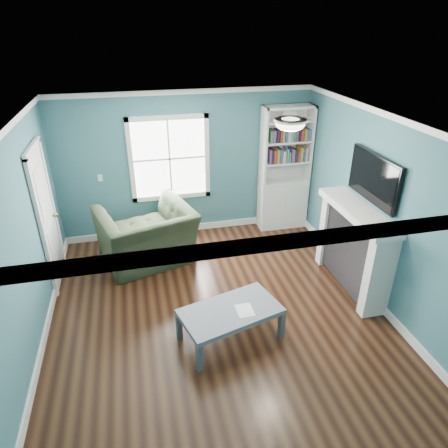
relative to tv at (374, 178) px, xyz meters
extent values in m
plane|color=black|center=(-2.20, -0.20, -1.72)|extent=(5.00, 5.00, 0.00)
plane|color=#35676F|center=(-2.20, 2.30, -0.43)|extent=(4.50, 0.00, 4.50)
plane|color=#35676F|center=(-2.20, -2.70, -0.43)|extent=(4.50, 0.00, 4.50)
plane|color=#35676F|center=(-4.45, -0.20, -0.43)|extent=(0.00, 5.00, 5.00)
plane|color=#35676F|center=(0.05, -0.20, -0.43)|extent=(0.00, 5.00, 5.00)
plane|color=white|center=(-2.20, -0.20, 0.88)|extent=(5.00, 5.00, 0.00)
cube|color=white|center=(-2.20, 2.28, -1.66)|extent=(4.50, 0.03, 0.12)
cube|color=white|center=(-4.44, -0.20, -1.66)|extent=(0.03, 5.00, 0.12)
cube|color=white|center=(0.03, -0.20, -1.66)|extent=(0.03, 5.00, 0.12)
cube|color=white|center=(-2.20, 2.28, 0.84)|extent=(4.50, 0.04, 0.08)
cube|color=white|center=(-2.20, -2.68, 0.84)|extent=(4.50, 0.04, 0.08)
cube|color=white|center=(0.03, -0.20, 0.84)|extent=(0.04, 5.00, 0.08)
cube|color=white|center=(-2.50, 2.29, -0.27)|extent=(1.24, 0.01, 1.34)
cube|color=white|center=(-3.16, 2.28, -0.27)|extent=(0.08, 0.06, 1.50)
cube|color=white|center=(-1.84, 2.28, -0.27)|extent=(0.08, 0.06, 1.50)
cube|color=white|center=(-2.50, 2.28, -0.98)|extent=(1.40, 0.06, 0.08)
cube|color=white|center=(-2.50, 2.28, 0.44)|extent=(1.40, 0.06, 0.08)
cube|color=white|center=(-2.50, 2.28, -0.27)|extent=(1.24, 0.03, 0.03)
cube|color=white|center=(-2.50, 2.28, -0.27)|extent=(0.03, 0.03, 1.34)
cube|color=silver|center=(-0.43, 2.10, -1.27)|extent=(0.90, 0.35, 0.90)
cube|color=silver|center=(-0.86, 2.10, -0.12)|extent=(0.04, 0.35, 1.40)
cube|color=silver|center=(0.00, 2.10, -0.12)|extent=(0.04, 0.35, 1.40)
cube|color=silver|center=(-0.43, 2.26, -0.12)|extent=(0.90, 0.02, 1.40)
cube|color=silver|center=(-0.43, 2.10, 0.55)|extent=(0.90, 0.35, 0.04)
cube|color=silver|center=(-0.43, 2.10, -0.80)|extent=(0.84, 0.33, 0.03)
cube|color=silver|center=(-0.43, 2.10, -0.42)|extent=(0.84, 0.33, 0.03)
cube|color=silver|center=(-0.43, 2.10, -0.04)|extent=(0.84, 0.33, 0.03)
cube|color=silver|center=(-0.43, 2.10, 0.32)|extent=(0.84, 0.33, 0.03)
cube|color=#593366|center=(-0.43, 2.08, -0.30)|extent=(0.70, 0.25, 0.22)
cube|color=black|center=(-0.43, 2.08, 0.08)|extent=(0.70, 0.25, 0.22)
cylinder|color=beige|center=(-0.43, 2.05, 0.46)|extent=(0.26, 0.06, 0.26)
cube|color=black|center=(-0.11, 0.00, -1.12)|extent=(0.30, 1.20, 1.10)
cube|color=black|center=(-0.13, 0.00, -1.32)|extent=(0.22, 0.65, 0.70)
cube|color=silver|center=(-0.13, -0.67, -1.12)|extent=(0.36, 0.16, 1.20)
cube|color=silver|center=(-0.13, 0.67, -1.12)|extent=(0.36, 0.16, 1.20)
cube|color=silver|center=(-0.15, 0.00, -0.47)|extent=(0.44, 1.58, 0.10)
cube|color=black|center=(0.00, 0.00, 0.00)|extent=(0.06, 1.10, 0.65)
cube|color=silver|center=(-4.43, 1.20, -0.70)|extent=(0.04, 0.80, 2.05)
cube|color=white|center=(-4.42, 0.75, -0.70)|extent=(0.05, 0.08, 2.13)
cube|color=white|center=(-4.42, 1.65, -0.70)|extent=(0.05, 0.08, 2.13)
cube|color=white|center=(-4.42, 1.20, 0.36)|extent=(0.05, 0.98, 0.08)
sphere|color=#BF8C3F|center=(-4.37, 1.50, -0.77)|extent=(0.07, 0.07, 0.07)
ellipsoid|color=white|center=(-1.30, -0.10, 0.82)|extent=(0.34, 0.34, 0.15)
cylinder|color=white|center=(-1.30, -0.10, 0.86)|extent=(0.38, 0.38, 0.03)
cube|color=white|center=(-3.70, 2.28, -0.52)|extent=(0.08, 0.01, 0.12)
imported|color=#232D1C|center=(-3.03, 1.40, -1.10)|extent=(1.64, 1.30, 1.25)
cube|color=#434851|center=(-2.61, -1.12, -1.54)|extent=(0.08, 0.08, 0.37)
cube|color=#434851|center=(-1.51, -0.81, -1.54)|extent=(0.08, 0.08, 0.37)
cube|color=#434851|center=(-2.77, -0.55, -1.54)|extent=(0.08, 0.08, 0.37)
cube|color=#434851|center=(-1.67, -0.24, -1.54)|extent=(0.08, 0.08, 0.37)
cube|color=#535D6B|center=(-2.14, -0.68, -1.32)|extent=(1.35, 0.96, 0.07)
cube|color=white|center=(-1.97, -0.73, -1.28)|extent=(0.21, 0.26, 0.00)
camera|label=1|loc=(-3.10, -4.42, 1.92)|focal=32.00mm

